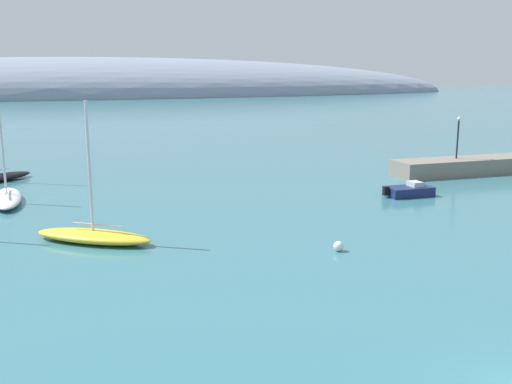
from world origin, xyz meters
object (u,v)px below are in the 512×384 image
sailboat_white_outer_mooring (7,197)px  motorboat_navy_alongside_breakwater (409,191)px  mooring_buoy_white (338,246)px  harbor_lamp_post (458,133)px  sailboat_yellow_end_of_line (93,235)px

sailboat_white_outer_mooring → motorboat_navy_alongside_breakwater: bearing=-106.9°
motorboat_navy_alongside_breakwater → mooring_buoy_white: bearing=-136.1°
sailboat_white_outer_mooring → mooring_buoy_white: size_ratio=13.36×
mooring_buoy_white → harbor_lamp_post: bearing=36.9°
sailboat_white_outer_mooring → mooring_buoy_white: (17.23, -20.00, -0.14)m
sailboat_white_outer_mooring → sailboat_yellow_end_of_line: bearing=-159.2°
sailboat_white_outer_mooring → mooring_buoy_white: 26.40m
sailboat_yellow_end_of_line → motorboat_navy_alongside_breakwater: size_ratio=1.95×
sailboat_yellow_end_of_line → harbor_lamp_post: 37.02m
sailboat_white_outer_mooring → motorboat_navy_alongside_breakwater: 31.26m
motorboat_navy_alongside_breakwater → mooring_buoy_white: motorboat_navy_alongside_breakwater is taller
sailboat_white_outer_mooring → mooring_buoy_white: bearing=-138.7°
sailboat_white_outer_mooring → sailboat_yellow_end_of_line: sailboat_yellow_end_of_line is taller
motorboat_navy_alongside_breakwater → harbor_lamp_post: size_ratio=1.05×
motorboat_navy_alongside_breakwater → harbor_lamp_post: (10.37, 6.61, 3.62)m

